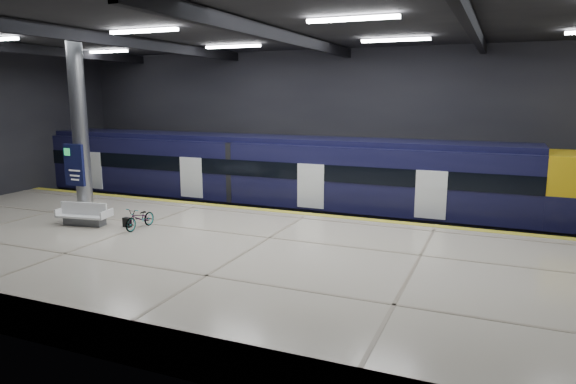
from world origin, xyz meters
The scene contains 10 objects.
ground centered at (0.00, 0.00, 0.00)m, with size 30.00×30.00×0.00m, color black.
room_shell centered at (0.00, 0.00, 5.72)m, with size 30.10×16.10×8.05m.
platform centered at (0.00, -2.50, 0.55)m, with size 30.00×11.00×1.10m, color beige.
safety_strip centered at (0.00, 2.75, 1.11)m, with size 30.00×0.40×0.01m, color gold.
rails centered at (0.00, 5.50, 0.08)m, with size 30.00×1.52×0.16m.
train centered at (-1.61, 5.50, 2.06)m, with size 29.40×2.84×3.79m.
bench centered at (-7.00, -2.11, 1.40)m, with size 2.04×1.09×0.85m.
bicycle centered at (-4.77, -1.73, 1.50)m, with size 0.53×1.51×0.79m, color #99999E.
pannier_bag centered at (-5.37, -1.73, 1.28)m, with size 0.30×0.18×0.35m, color black.
info_column centered at (-8.00, -1.03, 4.46)m, with size 0.90×0.78×6.90m.
Camera 1 is at (7.04, -16.17, 5.85)m, focal length 32.00 mm.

